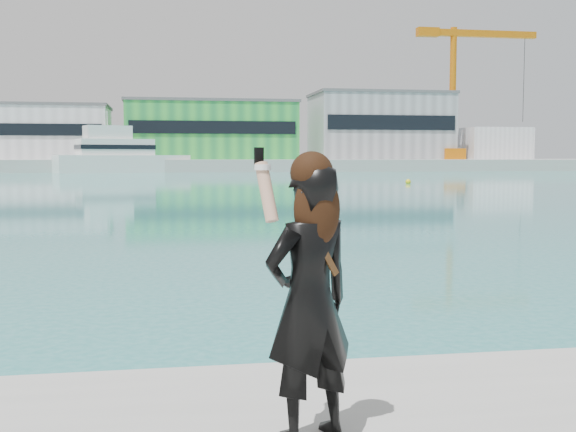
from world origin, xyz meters
name	(u,v)px	position (x,y,z in m)	size (l,w,h in m)	color
far_quay	(166,165)	(0.00, 130.00, 1.00)	(320.00, 40.00, 2.00)	#9E9E99
warehouse_white	(38,132)	(-22.00, 127.98, 6.76)	(24.48, 15.35, 9.50)	silver
warehouse_green	(210,130)	(8.00, 127.98, 7.26)	(30.60, 16.36, 10.50)	#249041
warehouse_grey_right	(380,126)	(40.00, 127.98, 8.26)	(25.50, 15.35, 12.50)	gray
ancillary_shed	(493,144)	(62.00, 126.00, 5.00)	(12.00, 10.00, 6.00)	silver
dock_crane	(459,88)	(53.20, 122.00, 15.07)	(23.00, 4.00, 24.00)	orange
flagpole_right	(293,134)	(22.09, 121.00, 6.54)	(1.28, 0.16, 8.00)	silver
motor_yacht	(119,156)	(-7.38, 110.62, 2.66)	(21.05, 11.80, 9.48)	white
buoy_near	(408,184)	(21.42, 58.63, 0.00)	(0.50, 0.50, 0.50)	yellow
woman	(309,294)	(0.05, -0.55, 1.64)	(0.68, 0.58, 1.66)	black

